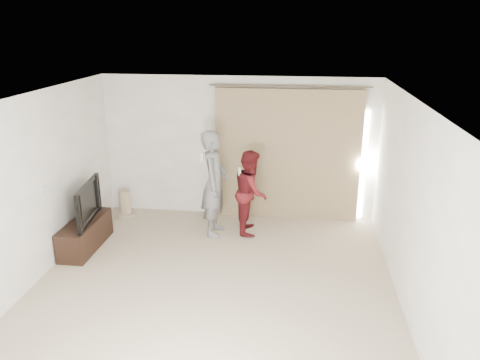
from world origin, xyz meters
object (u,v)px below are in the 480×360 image
object	(u,v)px
tv_console	(85,234)
tv	(82,202)
person_man	(215,183)
person_woman	(251,192)

from	to	relation	value
tv_console	tv	world-z (taller)	tv
person_man	person_woman	bearing A→B (deg)	15.76
tv	person_woman	size ratio (longest dim) A/B	0.76
tv_console	person_man	world-z (taller)	person_man
tv_console	person_man	xyz separation A→B (m)	(1.98, 0.82, 0.68)
tv_console	tv	xyz separation A→B (m)	(0.00, 0.00, 0.55)
person_man	tv_console	bearing A→B (deg)	-157.46
tv	person_man	distance (m)	2.15
person_man	tv	bearing A→B (deg)	-157.46
tv	person_woman	bearing A→B (deg)	-76.74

